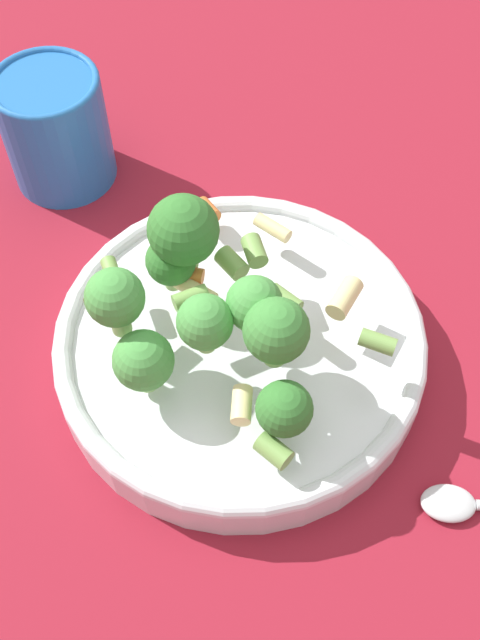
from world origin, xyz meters
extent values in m
plane|color=maroon|center=(0.00, 0.00, 0.00)|extent=(3.00, 3.00, 0.00)
cylinder|color=silver|center=(0.00, 0.00, 0.02)|extent=(0.26, 0.26, 0.03)
torus|color=silver|center=(0.00, 0.00, 0.03)|extent=(0.26, 0.26, 0.01)
cylinder|color=#8CB766|center=(-0.01, 0.07, 0.05)|extent=(0.01, 0.01, 0.01)
sphere|color=#479342|center=(-0.01, 0.07, 0.07)|extent=(0.04, 0.04, 0.04)
cylinder|color=#8CB766|center=(-0.04, 0.00, 0.07)|extent=(0.01, 0.01, 0.01)
sphere|color=#3D8438|center=(-0.04, 0.00, 0.10)|extent=(0.04, 0.04, 0.04)
cylinder|color=#8CB766|center=(0.05, 0.03, 0.06)|extent=(0.01, 0.01, 0.01)
sphere|color=#33722D|center=(0.05, 0.03, 0.08)|extent=(0.03, 0.03, 0.03)
cylinder|color=#8CB766|center=(0.05, 0.01, 0.07)|extent=(0.02, 0.02, 0.02)
sphere|color=#33722D|center=(0.05, 0.01, 0.10)|extent=(0.05, 0.05, 0.05)
cylinder|color=#8CB766|center=(-0.01, 0.03, 0.07)|extent=(0.01, 0.01, 0.01)
sphere|color=#479342|center=(-0.01, 0.03, 0.09)|extent=(0.04, 0.04, 0.04)
cylinder|color=#8CB766|center=(0.03, 0.07, 0.07)|extent=(0.01, 0.01, 0.02)
sphere|color=#479342|center=(0.03, 0.07, 0.10)|extent=(0.04, 0.04, 0.04)
cylinder|color=#8CB766|center=(-0.02, 0.00, 0.07)|extent=(0.01, 0.01, 0.02)
sphere|color=#479342|center=(-0.02, 0.00, 0.09)|extent=(0.04, 0.04, 0.04)
cylinder|color=#8CB766|center=(-0.08, 0.01, 0.05)|extent=(0.01, 0.01, 0.01)
sphere|color=#33722D|center=(-0.08, 0.01, 0.07)|extent=(0.04, 0.04, 0.04)
cylinder|color=orange|center=(0.10, -0.03, 0.05)|extent=(0.02, 0.02, 0.01)
cylinder|color=beige|center=(-0.06, 0.03, 0.06)|extent=(0.03, 0.02, 0.01)
cylinder|color=#729E4C|center=(0.07, 0.06, 0.07)|extent=(0.02, 0.01, 0.01)
cylinder|color=beige|center=(-0.03, -0.07, 0.06)|extent=(0.03, 0.03, 0.01)
cylinder|color=#729E4C|center=(0.02, 0.03, 0.08)|extent=(0.01, 0.02, 0.01)
cylinder|color=#729E4C|center=(0.04, 0.07, 0.08)|extent=(0.02, 0.03, 0.01)
cylinder|color=#729E4C|center=(-0.07, -0.06, 0.07)|extent=(0.03, 0.02, 0.01)
cylinder|color=beige|center=(0.03, 0.02, 0.06)|extent=(0.03, 0.02, 0.01)
cylinder|color=orange|center=(0.05, 0.02, 0.07)|extent=(0.03, 0.03, 0.01)
cylinder|color=#729E4C|center=(-0.01, -0.03, 0.07)|extent=(0.03, 0.02, 0.01)
cylinder|color=#729E4C|center=(0.03, -0.03, 0.08)|extent=(0.02, 0.02, 0.01)
cylinder|color=#729E4C|center=(-0.09, 0.03, 0.05)|extent=(0.03, 0.02, 0.01)
cylinder|color=#729E4C|center=(0.03, -0.01, 0.07)|extent=(0.02, 0.02, 0.01)
cylinder|color=beige|center=(0.06, -0.06, 0.06)|extent=(0.03, 0.02, 0.01)
cylinder|color=#2366B2|center=(0.24, 0.04, 0.05)|extent=(0.09, 0.09, 0.10)
torus|color=#2366B2|center=(0.24, 0.04, 0.10)|extent=(0.09, 0.09, 0.01)
ellipsoid|color=silver|center=(-0.16, -0.06, 0.01)|extent=(0.04, 0.04, 0.01)
camera|label=1|loc=(-0.24, 0.14, 0.47)|focal=42.00mm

